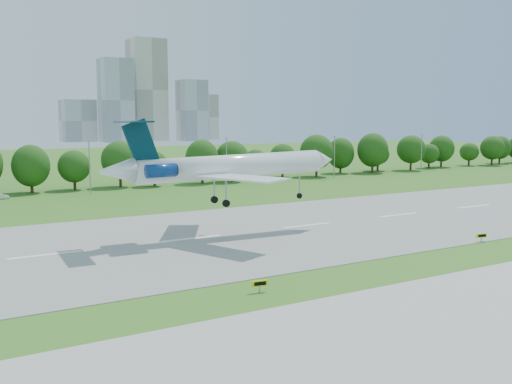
{
  "coord_description": "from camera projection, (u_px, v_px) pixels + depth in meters",
  "views": [
    {
      "loc": [
        -52.26,
        -48.66,
        16.94
      ],
      "look_at": [
        -13.46,
        18.0,
        7.12
      ],
      "focal_mm": 40.0,
      "sensor_mm": 36.0,
      "label": 1
    }
  ],
  "objects": [
    {
      "name": "ground",
      "position": [
        424.0,
        259.0,
        69.94
      ],
      "size": [
        600.0,
        600.0,
        0.0
      ],
      "primitive_type": "plane",
      "color": "#315D18",
      "rests_on": "ground"
    },
    {
      "name": "runway",
      "position": [
        306.0,
        226.0,
        91.36
      ],
      "size": [
        400.0,
        45.0,
        0.08
      ],
      "primitive_type": "cube",
      "color": "gray",
      "rests_on": "ground"
    },
    {
      "name": "tree_line",
      "position": [
        158.0,
        161.0,
        148.03
      ],
      "size": [
        288.4,
        8.4,
        10.4
      ],
      "color": "#382314",
      "rests_on": "ground"
    },
    {
      "name": "light_poles",
      "position": [
        162.0,
        164.0,
        138.19
      ],
      "size": [
        175.9,
        0.25,
        12.19
      ],
      "color": "gray",
      "rests_on": "ground"
    },
    {
      "name": "skyline",
      "position": [
        143.0,
        102.0,
        450.95
      ],
      "size": [
        127.0,
        52.0,
        80.0
      ],
      "color": "#B2B2B7",
      "rests_on": "ground"
    },
    {
      "name": "airliner",
      "position": [
        220.0,
        166.0,
        82.52
      ],
      "size": [
        37.03,
        27.0,
        12.61
      ],
      "rotation": [
        0.0,
        -0.02,
        -0.05
      ],
      "color": "white",
      "rests_on": "ground"
    },
    {
      "name": "taxi_sign_left",
      "position": [
        260.0,
        284.0,
        56.15
      ],
      "size": [
        1.71,
        0.44,
        1.2
      ],
      "rotation": [
        0.0,
        0.0,
        -0.15
      ],
      "color": "gray",
      "rests_on": "ground"
    },
    {
      "name": "taxi_sign_centre",
      "position": [
        481.0,
        236.0,
        79.39
      ],
      "size": [
        1.67,
        0.58,
        1.18
      ],
      "rotation": [
        0.0,
        0.0,
        -0.24
      ],
      "color": "gray",
      "rests_on": "ground"
    },
    {
      "name": "service_vehicle_a",
      "position": [
        0.0,
        197.0,
        121.92
      ],
      "size": [
        3.63,
        1.55,
        1.16
      ],
      "primitive_type": "imported",
      "rotation": [
        0.0,
        0.0,
        1.66
      ],
      "color": "silver",
      "rests_on": "ground"
    }
  ]
}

